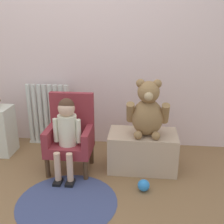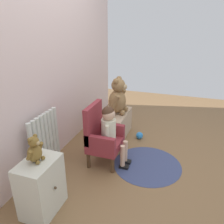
# 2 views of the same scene
# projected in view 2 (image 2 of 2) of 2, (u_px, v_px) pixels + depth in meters

# --- Properties ---
(ground_plane) EXTENTS (6.00, 6.00, 0.00)m
(ground_plane) POSITION_uv_depth(u_px,v_px,m) (144.00, 168.00, 2.57)
(ground_plane) COLOR brown
(back_wall) EXTENTS (3.80, 0.05, 2.40)m
(back_wall) POSITION_uv_depth(u_px,v_px,m) (49.00, 59.00, 2.47)
(back_wall) COLOR beige
(back_wall) RESTS_ON ground_plane
(radiator) EXTENTS (0.50, 0.05, 0.70)m
(radiator) POSITION_uv_depth(u_px,v_px,m) (46.00, 144.00, 2.40)
(radiator) COLOR silver
(radiator) RESTS_ON ground_plane
(small_dresser) EXTENTS (0.38, 0.29, 0.51)m
(small_dresser) POSITION_uv_depth(u_px,v_px,m) (41.00, 186.00, 1.91)
(small_dresser) COLOR beige
(small_dresser) RESTS_ON ground_plane
(child_armchair) EXTENTS (0.42, 0.36, 0.73)m
(child_armchair) POSITION_uv_depth(u_px,v_px,m) (102.00, 136.00, 2.58)
(child_armchair) COLOR maroon
(child_armchair) RESTS_ON ground_plane
(child_figure) EXTENTS (0.25, 0.35, 0.73)m
(child_figure) POSITION_uv_depth(u_px,v_px,m) (111.00, 128.00, 2.50)
(child_figure) COLOR silver
(child_figure) RESTS_ON ground_plane
(low_bench) EXTENTS (0.64, 0.37, 0.36)m
(low_bench) POSITION_uv_depth(u_px,v_px,m) (115.00, 124.00, 3.25)
(low_bench) COLOR tan
(low_bench) RESTS_ON ground_plane
(large_teddy_bear) EXTENTS (0.38, 0.27, 0.52)m
(large_teddy_bear) POSITION_uv_depth(u_px,v_px,m) (118.00, 97.00, 3.12)
(large_teddy_bear) COLOR olive
(large_teddy_bear) RESTS_ON low_bench
(small_teddy_bear) EXTENTS (0.17, 0.12, 0.24)m
(small_teddy_bear) POSITION_uv_depth(u_px,v_px,m) (35.00, 150.00, 1.78)
(small_teddy_bear) COLOR brown
(small_teddy_bear) RESTS_ON small_dresser
(floor_rug) EXTENTS (0.81, 0.81, 0.01)m
(floor_rug) POSITION_uv_depth(u_px,v_px,m) (147.00, 165.00, 2.62)
(floor_rug) COLOR #3C466F
(floor_rug) RESTS_ON ground_plane
(toy_ball) EXTENTS (0.10, 0.10, 0.10)m
(toy_ball) POSITION_uv_depth(u_px,v_px,m) (140.00, 135.00, 3.20)
(toy_ball) COLOR #2C81D2
(toy_ball) RESTS_ON ground_plane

